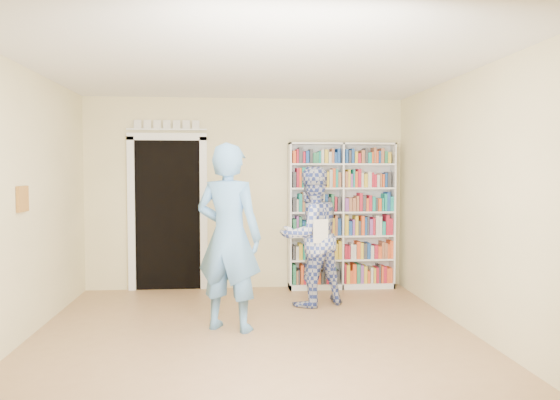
% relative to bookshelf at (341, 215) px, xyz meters
% --- Properties ---
extents(floor, '(5.00, 5.00, 0.00)m').
position_rel_bookshelf_xyz_m(floor, '(-1.35, -2.34, -1.04)').
color(floor, '#9E734C').
rests_on(floor, ground).
extents(ceiling, '(5.00, 5.00, 0.00)m').
position_rel_bookshelf_xyz_m(ceiling, '(-1.35, -2.34, 1.66)').
color(ceiling, white).
rests_on(ceiling, wall_back).
extents(wall_back, '(4.50, 0.00, 4.50)m').
position_rel_bookshelf_xyz_m(wall_back, '(-1.35, 0.16, 0.31)').
color(wall_back, '#F5E5A9').
rests_on(wall_back, floor).
extents(wall_left, '(0.00, 5.00, 5.00)m').
position_rel_bookshelf_xyz_m(wall_left, '(-3.60, -2.34, 0.31)').
color(wall_left, '#F5E5A9').
rests_on(wall_left, floor).
extents(wall_right, '(0.00, 5.00, 5.00)m').
position_rel_bookshelf_xyz_m(wall_right, '(0.90, -2.34, 0.31)').
color(wall_right, '#F5E5A9').
rests_on(wall_right, floor).
extents(bookshelf, '(1.50, 0.28, 2.07)m').
position_rel_bookshelf_xyz_m(bookshelf, '(0.00, 0.00, 0.00)').
color(bookshelf, white).
rests_on(bookshelf, floor).
extents(doorway, '(1.10, 0.08, 2.43)m').
position_rel_bookshelf_xyz_m(doorway, '(-2.45, 0.13, 0.14)').
color(doorway, black).
rests_on(doorway, floor).
extents(wall_art, '(0.03, 0.25, 0.25)m').
position_rel_bookshelf_xyz_m(wall_art, '(-3.58, -2.14, 0.36)').
color(wall_art, maroon).
rests_on(wall_art, wall_left).
extents(man_blue, '(0.84, 0.72, 1.96)m').
position_rel_bookshelf_xyz_m(man_blue, '(-1.60, -1.92, -0.06)').
color(man_blue, '#598FC6').
rests_on(man_blue, floor).
extents(man_plaid, '(1.03, 0.94, 1.73)m').
position_rel_bookshelf_xyz_m(man_plaid, '(-0.58, -0.96, -0.18)').
color(man_plaid, '#32449B').
rests_on(man_plaid, floor).
extents(paper_sheet, '(0.19, 0.07, 0.28)m').
position_rel_bookshelf_xyz_m(paper_sheet, '(-0.51, -1.23, -0.09)').
color(paper_sheet, white).
rests_on(paper_sheet, man_plaid).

